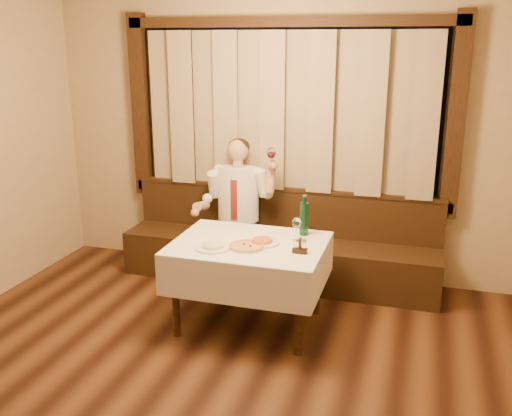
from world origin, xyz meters
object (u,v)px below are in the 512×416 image
(green_bottle, at_px, (304,218))
(cruet_caddy, at_px, (300,248))
(dining_table, at_px, (249,254))
(pasta_cream, at_px, (213,244))
(pasta_red, at_px, (262,239))
(banquette, at_px, (279,251))
(seated_man, at_px, (236,200))
(pizza, at_px, (247,246))

(green_bottle, distance_m, cruet_caddy, 0.46)
(dining_table, distance_m, pasta_cream, 0.36)
(cruet_caddy, bearing_deg, green_bottle, 97.11)
(pasta_cream, relative_size, green_bottle, 0.81)
(green_bottle, relative_size, cruet_caddy, 2.86)
(pasta_cream, bearing_deg, pasta_red, 33.52)
(banquette, height_order, green_bottle, green_bottle)
(pasta_red, bearing_deg, cruet_caddy, -20.05)
(banquette, height_order, seated_man, seated_man)
(cruet_caddy, bearing_deg, banquette, 110.92)
(pasta_red, height_order, seated_man, seated_man)
(banquette, height_order, pasta_red, banquette)
(pasta_red, height_order, cruet_caddy, cruet_caddy)
(dining_table, bearing_deg, banquette, 90.00)
(cruet_caddy, bearing_deg, dining_table, 164.41)
(pizza, bearing_deg, pasta_cream, -160.27)
(pasta_cream, xyz_separation_m, cruet_caddy, (0.70, 0.10, 0.00))
(pasta_red, distance_m, green_bottle, 0.44)
(pasta_red, distance_m, pasta_cream, 0.42)
(dining_table, height_order, pizza, pizza)
(banquette, bearing_deg, pasta_red, -83.79)
(pasta_red, xyz_separation_m, cruet_caddy, (0.35, -0.13, 0.00))
(banquette, distance_m, seated_man, 0.68)
(seated_man, bearing_deg, green_bottle, -36.53)
(dining_table, distance_m, cruet_caddy, 0.50)
(pasta_red, xyz_separation_m, pasta_cream, (-0.35, -0.23, 0.00))
(pasta_red, xyz_separation_m, seated_man, (-0.54, 0.93, 0.04))
(seated_man, bearing_deg, pizza, -67.31)
(banquette, xyz_separation_m, seated_man, (-0.43, -0.09, 0.53))
(banquette, distance_m, green_bottle, 1.00)
(green_bottle, bearing_deg, seated_man, 143.47)
(seated_man, bearing_deg, pasta_cream, -80.79)
(green_bottle, relative_size, seated_man, 0.25)
(pasta_red, bearing_deg, green_bottle, 47.73)
(green_bottle, bearing_deg, dining_table, -140.85)
(dining_table, distance_m, green_bottle, 0.57)
(banquette, height_order, pasta_cream, banquette)
(banquette, distance_m, cruet_caddy, 1.33)
(green_bottle, bearing_deg, cruet_caddy, -81.86)
(pasta_red, relative_size, pasta_cream, 1.00)
(dining_table, bearing_deg, seated_man, 114.53)
(banquette, distance_m, pizza, 1.24)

